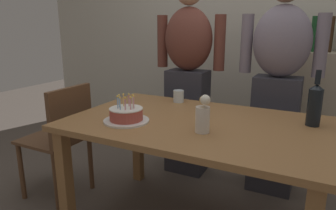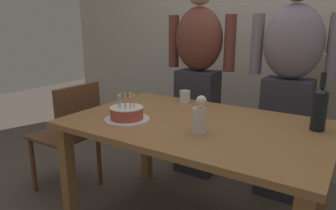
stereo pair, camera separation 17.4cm
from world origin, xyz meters
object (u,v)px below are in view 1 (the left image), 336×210
person_woman_cardigan (278,83)px  person_man_bearded (188,76)px  birthday_cake (126,115)px  flower_vase (203,115)px  dining_chair (62,133)px  water_glass_near (179,96)px  wine_bottle (315,104)px

person_woman_cardigan → person_man_bearded: bearing=0.0°
birthday_cake → flower_vase: flower_vase is taller
person_man_bearded → birthday_cake: bearing=91.4°
birthday_cake → person_woman_cardigan: person_woman_cardigan is taller
person_woman_cardigan → birthday_cake: bearing=53.4°
person_man_bearded → dining_chair: 1.11m
water_glass_near → flower_vase: 0.67m
wine_bottle → flower_vase: size_ratio=1.51×
wine_bottle → water_glass_near: bearing=170.8°
dining_chair → flower_vase: bearing=85.5°
wine_bottle → flower_vase: 0.65m
flower_vase → dining_chair: flower_vase is taller
water_glass_near → person_man_bearded: 0.41m
birthday_cake → wine_bottle: wine_bottle is taller
person_man_bearded → dining_chair: bearing=52.5°
water_glass_near → wine_bottle: 0.93m
wine_bottle → person_woman_cardigan: person_woman_cardigan is taller
person_man_bearded → person_woman_cardigan: (0.74, 0.00, 0.00)m
water_glass_near → wine_bottle: size_ratio=0.28×
flower_vase → person_man_bearded: (-0.49, 0.93, 0.04)m
flower_vase → person_man_bearded: size_ratio=0.13×
dining_chair → wine_bottle: bearing=100.4°
person_man_bearded → flower_vase: bearing=118.0°
water_glass_near → person_man_bearded: size_ratio=0.05×
birthday_cake → water_glass_near: size_ratio=3.06×
wine_bottle → person_woman_cardigan: bearing=117.1°
person_woman_cardigan → flower_vase: bearing=75.2°
birthday_cake → dining_chair: birthday_cake is taller
flower_vase → person_man_bearded: person_man_bearded is taller
birthday_cake → dining_chair: size_ratio=0.31×
wine_bottle → person_man_bearded: person_man_bearded is taller
flower_vase → person_woman_cardigan: 0.96m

